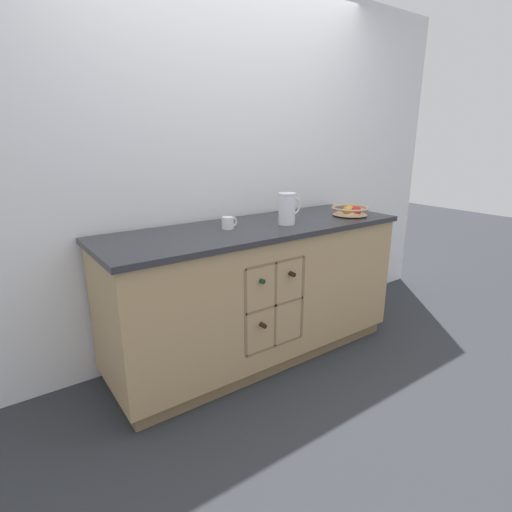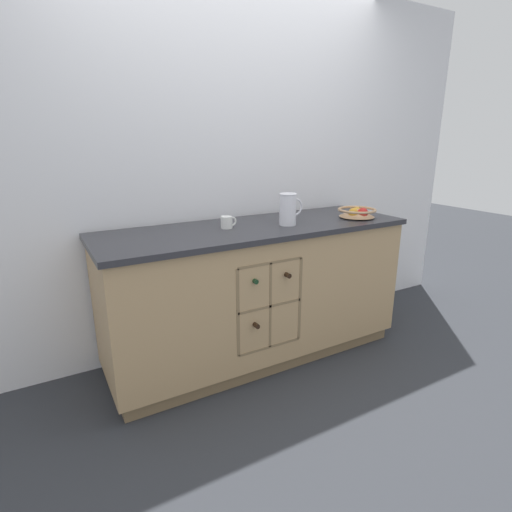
# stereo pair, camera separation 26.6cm
# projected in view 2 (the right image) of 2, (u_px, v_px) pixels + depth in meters

# --- Properties ---
(ground_plane) EXTENTS (14.00, 14.00, 0.00)m
(ground_plane) POSITION_uv_depth(u_px,v_px,m) (256.00, 353.00, 2.87)
(ground_plane) COLOR #2D3035
(back_wall) EXTENTS (4.43, 0.06, 2.55)m
(back_wall) POSITION_uv_depth(u_px,v_px,m) (229.00, 169.00, 2.83)
(back_wall) COLOR white
(back_wall) RESTS_ON ground_plane
(kitchen_island) EXTENTS (2.07, 0.70, 0.94)m
(kitchen_island) POSITION_uv_depth(u_px,v_px,m) (256.00, 292.00, 2.73)
(kitchen_island) COLOR olive
(kitchen_island) RESTS_ON ground_plane
(fruit_bowl) EXTENTS (0.27, 0.27, 0.08)m
(fruit_bowl) POSITION_uv_depth(u_px,v_px,m) (357.00, 212.00, 2.85)
(fruit_bowl) COLOR tan
(fruit_bowl) RESTS_ON kitchen_island
(white_pitcher) EXTENTS (0.17, 0.12, 0.21)m
(white_pitcher) POSITION_uv_depth(u_px,v_px,m) (288.00, 209.00, 2.60)
(white_pitcher) COLOR white
(white_pitcher) RESTS_ON kitchen_island
(ceramic_mug) EXTENTS (0.11, 0.07, 0.08)m
(ceramic_mug) POSITION_uv_depth(u_px,v_px,m) (227.00, 222.00, 2.52)
(ceramic_mug) COLOR white
(ceramic_mug) RESTS_ON kitchen_island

